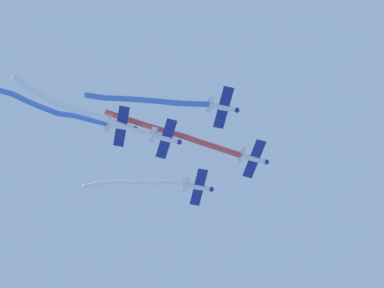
# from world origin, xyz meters

# --- Properties ---
(airplane_lead) EXTENTS (5.43, 7.29, 1.83)m
(airplane_lead) POSITION_xyz_m (7.14, 0.76, 83.69)
(airplane_lead) COLOR silver
(smoke_trail_lead) EXTENTS (23.53, 1.73, 3.24)m
(smoke_trail_lead) POSITION_xyz_m (-6.73, 1.31, 84.91)
(smoke_trail_lead) COLOR #DB4C4C
(airplane_left_wing) EXTENTS (5.55, 7.38, 1.83)m
(airplane_left_wing) POSITION_xyz_m (0.22, 8.73, 83.29)
(airplane_left_wing) COLOR silver
(smoke_trail_left_wing) EXTENTS (16.40, 6.50, 1.54)m
(smoke_trail_left_wing) POSITION_xyz_m (-10.40, 11.48, 83.10)
(smoke_trail_left_wing) COLOR white
(airplane_right_wing) EXTENTS (5.53, 7.36, 1.83)m
(airplane_right_wing) POSITION_xyz_m (-0.85, -6.17, 83.99)
(airplane_right_wing) COLOR silver
(smoke_trail_right_wing) EXTENTS (19.34, 6.02, 2.05)m
(smoke_trail_right_wing) POSITION_xyz_m (-12.63, -3.29, 84.15)
(smoke_trail_right_wing) COLOR #4C75DB
(airplane_slot) EXTENTS (5.43, 7.28, 1.83)m
(airplane_slot) POSITION_xyz_m (-7.76, 1.83, 83.49)
(airplane_slot) COLOR silver
(smoke_trail_slot) EXTENTS (23.58, 3.07, 1.85)m
(smoke_trail_slot) POSITION_xyz_m (-21.75, 1.46, 83.73)
(smoke_trail_slot) COLOR white
(airplane_trail) EXTENTS (5.55, 7.38, 1.83)m
(airplane_trail) POSITION_xyz_m (-15.21, 2.35, 84.09)
(airplane_trail) COLOR silver
(smoke_trail_trail) EXTENTS (21.38, 1.51, 1.74)m
(smoke_trail_trail) POSITION_xyz_m (-28.00, 2.76, 83.85)
(smoke_trail_trail) COLOR #4C75DB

